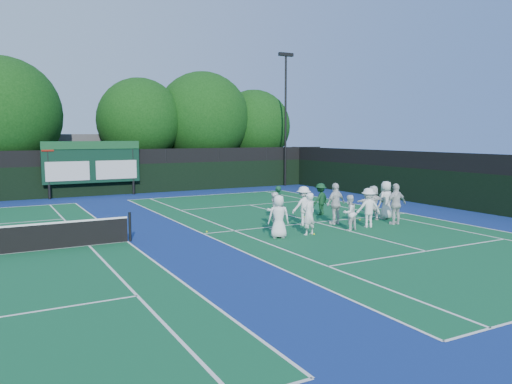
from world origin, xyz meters
TOP-DOWN VIEW (x-y plane):
  - ground at (0.00, 0.00)m, footprint 120.00×120.00m
  - court_apron at (-6.00, 1.00)m, footprint 34.00×32.00m
  - near_court at (0.00, 1.00)m, footprint 11.05×23.85m
  - back_fence at (-6.00, 16.00)m, footprint 34.00×0.08m
  - divider_fence_right at (9.00, 1.00)m, footprint 0.08×32.00m
  - scoreboard at (-7.01, 15.59)m, footprint 6.00×0.21m
  - clubhouse at (-2.00, 24.00)m, footprint 18.00×6.00m
  - light_pole_right at (7.50, 15.70)m, footprint 1.20×0.30m
  - tree_b at (-11.70, 19.58)m, footprint 7.58×7.58m
  - tree_c at (-2.64, 19.58)m, footprint 6.22×6.22m
  - tree_d at (2.37, 19.58)m, footprint 7.29×7.29m
  - tree_e at (6.94, 19.58)m, footprint 6.00×6.00m
  - tennis_ball_0 at (-1.71, -1.27)m, footprint 0.07×0.07m
  - tennis_ball_1 at (0.30, 2.37)m, footprint 0.07×0.07m
  - tennis_ball_2 at (2.09, 0.48)m, footprint 0.07×0.07m
  - tennis_ball_3 at (-5.24, 1.22)m, footprint 0.07×0.07m
  - tennis_ball_4 at (1.28, 3.67)m, footprint 0.07×0.07m
  - player_front_0 at (-3.23, -1.08)m, footprint 0.95×0.78m
  - player_front_1 at (-1.90, -1.17)m, footprint 0.68×0.51m
  - player_front_2 at (0.12, -1.15)m, footprint 0.82×0.69m
  - player_front_3 at (1.28, -1.00)m, footprint 1.23×0.93m
  - player_front_4 at (2.80, -1.06)m, footprint 1.07×0.46m
  - player_back_0 at (-2.45, 0.60)m, footprint 0.83×0.69m
  - player_back_1 at (-0.88, 0.72)m, footprint 1.11×0.65m
  - player_back_2 at (0.51, 0.25)m, footprint 1.14×0.65m
  - player_back_3 at (2.72, 0.32)m, footprint 1.56×0.73m
  - player_back_4 at (3.45, 0.26)m, footprint 0.96×0.71m
  - coach_left at (-1.25, 2.33)m, footprint 0.69×0.58m
  - coach_right at (1.45, 2.69)m, footprint 1.15×0.88m

SIDE VIEW (x-z plane):
  - ground at x=0.00m, z-range 0.00..0.00m
  - court_apron at x=-6.00m, z-range 0.00..0.01m
  - near_court at x=0.00m, z-range 0.01..0.01m
  - tennis_ball_0 at x=-1.71m, z-range 0.00..0.07m
  - tennis_ball_1 at x=0.30m, z-range 0.00..0.07m
  - tennis_ball_2 at x=2.09m, z-range 0.00..0.07m
  - tennis_ball_3 at x=-5.24m, z-range 0.00..0.07m
  - tennis_ball_4 at x=1.28m, z-range 0.00..0.07m
  - player_front_2 at x=0.12m, z-range 0.00..1.47m
  - player_back_0 at x=-2.45m, z-range 0.00..1.56m
  - coach_right at x=1.45m, z-range 0.00..1.57m
  - coach_left at x=-1.25m, z-range 0.00..1.61m
  - player_back_3 at x=2.72m, z-range 0.00..1.62m
  - player_front_0 at x=-3.23m, z-range 0.00..1.66m
  - player_front_1 at x=-1.90m, z-range 0.00..1.69m
  - player_front_3 at x=1.28m, z-range 0.00..1.69m
  - player_back_1 at x=-0.88m, z-range 0.00..1.71m
  - player_back_4 at x=3.45m, z-range 0.00..1.79m
  - player_front_4 at x=2.80m, z-range 0.00..1.82m
  - player_back_2 at x=0.51m, z-range 0.00..1.84m
  - back_fence at x=-6.00m, z-range -0.14..2.86m
  - divider_fence_right at x=9.00m, z-range -0.14..2.86m
  - clubhouse at x=-2.00m, z-range 0.00..4.00m
  - scoreboard at x=-7.01m, z-range 0.42..3.97m
  - tree_e at x=6.94m, z-range 0.67..8.33m
  - tree_c at x=-2.64m, z-range 0.78..8.89m
  - tree_d at x=2.37m, z-range 0.59..9.44m
  - tree_b at x=-11.70m, z-range 0.53..9.55m
  - light_pole_right at x=7.50m, z-range 1.24..11.36m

